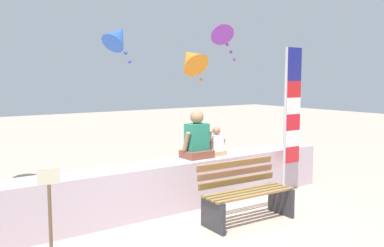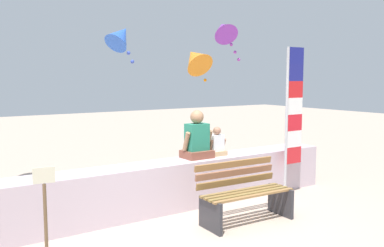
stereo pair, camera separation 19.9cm
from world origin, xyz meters
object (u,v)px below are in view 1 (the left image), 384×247
object	(u,v)px
person_adult	(197,139)
kite_purple	(220,30)
flag_banner	(290,112)
kite_blue	(118,36)
park_bench	(246,194)
person_child	(216,144)
kite_orange	(191,59)
sign_post	(50,209)

from	to	relation	value
person_adult	kite_purple	bearing A→B (deg)	44.63
flag_banner	kite_blue	xyz separation A→B (m)	(-1.99, 2.98, 1.48)
kite_blue	park_bench	bearing A→B (deg)	-84.61
flag_banner	park_bench	bearing A→B (deg)	-159.30
person_child	flag_banner	xyz separation A→B (m)	(1.29, -0.54, 0.55)
park_bench	kite_purple	size ratio (longest dim) A/B	1.29
person_adult	flag_banner	world-z (taller)	flag_banner
flag_banner	kite_orange	world-z (taller)	kite_orange
kite_orange	sign_post	bearing A→B (deg)	-139.61
kite_orange	kite_blue	bearing A→B (deg)	-166.60
person_child	kite_purple	world-z (taller)	kite_purple
park_bench	person_adult	bearing A→B (deg)	93.27
park_bench	flag_banner	world-z (taller)	flag_banner
person_adult	kite_blue	xyz separation A→B (m)	(-0.27, 2.44, 1.91)
flag_banner	kite_purple	distance (m)	3.48
person_child	sign_post	world-z (taller)	person_child
person_child	park_bench	bearing A→B (deg)	-107.07
sign_post	flag_banner	bearing A→B (deg)	6.97
park_bench	kite_blue	size ratio (longest dim) A/B	1.57
person_adult	person_child	size ratio (longest dim) A/B	1.61
person_child	kite_blue	bearing A→B (deg)	105.90
person_child	flag_banner	size ratio (longest dim) A/B	0.19
kite_orange	sign_post	xyz separation A→B (m)	(-4.78, -4.07, -1.93)
person_child	kite_orange	distance (m)	3.74
person_child	sign_post	xyz separation A→B (m)	(-3.23, -1.09, -0.29)
park_bench	sign_post	bearing A→B (deg)	178.60
kite_purple	kite_orange	size ratio (longest dim) A/B	1.10
kite_orange	kite_blue	distance (m)	2.35
park_bench	kite_orange	bearing A→B (deg)	65.23
kite_blue	sign_post	size ratio (longest dim) A/B	0.81
flag_banner	kite_purple	bearing A→B (deg)	76.67
park_bench	sign_post	xyz separation A→B (m)	(-2.87, 0.07, 0.28)
person_child	kite_purple	size ratio (longest dim) A/B	0.45
kite_blue	kite_purple	bearing A→B (deg)	-1.54
kite_purple	kite_blue	distance (m)	2.69
kite_purple	sign_post	world-z (taller)	kite_purple
flag_banner	kite_purple	size ratio (longest dim) A/B	2.38
flag_banner	kite_orange	size ratio (longest dim) A/B	2.61
person_child	kite_blue	size ratio (longest dim) A/B	0.54
person_adult	person_child	bearing A→B (deg)	0.05
park_bench	flag_banner	xyz separation A→B (m)	(1.65, 0.62, 1.12)
person_child	person_adult	bearing A→B (deg)	-179.95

